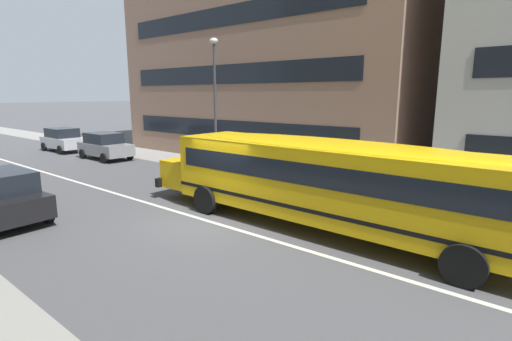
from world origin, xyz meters
TOP-DOWN VIEW (x-y plane):
  - ground_plane at (0.00, 0.00)m, footprint 400.00×400.00m
  - sidewalk_far at (0.00, 7.05)m, footprint 120.00×3.00m
  - lane_centreline at (0.00, 0.00)m, footprint 110.00×0.16m
  - school_bus at (3.02, 1.68)m, footprint 12.16×2.93m
  - parked_car_silver_by_hydrant at (-19.14, 4.11)m, footprint 3.91×1.90m
  - parked_car_grey_past_driveway at (-13.72, 4.22)m, footprint 3.92×1.91m
  - street_lamp at (-6.09, 6.35)m, footprint 0.44×0.44m
  - apartment_block_far_left at (-7.36, 13.75)m, footprint 20.12×10.44m

SIDE VIEW (x-z plane):
  - ground_plane at x=0.00m, z-range 0.00..0.00m
  - lane_centreline at x=0.00m, z-range 0.00..0.01m
  - sidewalk_far at x=0.00m, z-range 0.00..0.01m
  - parked_car_silver_by_hydrant at x=-19.14m, z-range 0.02..1.66m
  - parked_car_grey_past_driveway at x=-13.72m, z-range 0.02..1.66m
  - school_bus at x=3.02m, z-range 0.26..2.97m
  - street_lamp at x=-6.09m, z-range 0.91..7.71m
  - apartment_block_far_left at x=-7.36m, z-range 0.00..19.70m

